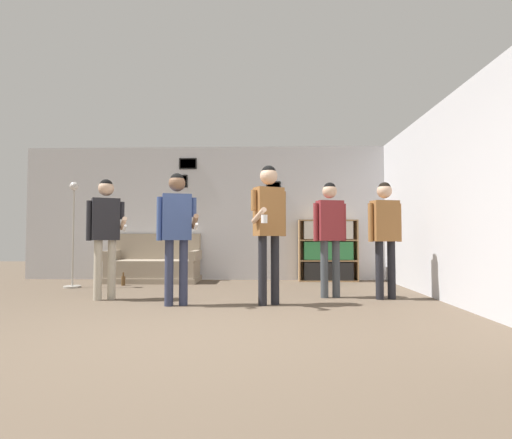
{
  "coord_description": "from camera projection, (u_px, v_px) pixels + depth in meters",
  "views": [
    {
      "loc": [
        0.72,
        -3.64,
        0.88
      ],
      "look_at": [
        0.54,
        2.2,
        1.12
      ],
      "focal_mm": 28.0,
      "sensor_mm": 36.0,
      "label": 1
    }
  ],
  "objects": [
    {
      "name": "ground_plane",
      "position": [
        189.0,
        333.0,
        3.62
      ],
      "size": [
        20.0,
        20.0,
        0.0
      ],
      "primitive_type": "plane",
      "color": "brown"
    },
    {
      "name": "person_spectator_near_bookshelf",
      "position": [
        330.0,
        227.0,
        5.74
      ],
      "size": [
        0.49,
        0.28,
        1.65
      ],
      "color": "#3D4247",
      "rests_on": "ground_plane"
    },
    {
      "name": "person_player_foreground_center",
      "position": [
        177.0,
        224.0,
        5.08
      ],
      "size": [
        0.56,
        0.42,
        1.68
      ],
      "color": "#2D334C",
      "rests_on": "ground_plane"
    },
    {
      "name": "drinking_cup",
      "position": [
        339.0,
        218.0,
        7.82
      ],
      "size": [
        0.07,
        0.07,
        0.09
      ],
      "color": "blue",
      "rests_on": "bookshelf"
    },
    {
      "name": "bookshelf",
      "position": [
        328.0,
        251.0,
        7.8
      ],
      "size": [
        1.14,
        0.3,
        1.2
      ],
      "color": "#A87F51",
      "rests_on": "ground_plane"
    },
    {
      "name": "person_watcher_holding_cup",
      "position": [
        269.0,
        218.0,
        5.12
      ],
      "size": [
        0.45,
        0.57,
        1.79
      ],
      "color": "black",
      "rests_on": "ground_plane"
    },
    {
      "name": "person_player_foreground_left",
      "position": [
        106.0,
        225.0,
        5.54
      ],
      "size": [
        0.59,
        0.38,
        1.67
      ],
      "color": "#B7AD99",
      "rests_on": "ground_plane"
    },
    {
      "name": "wall_right",
      "position": [
        431.0,
        204.0,
        5.78
      ],
      "size": [
        0.06,
        6.81,
        2.7
      ],
      "color": "silver",
      "rests_on": "ground_plane"
    },
    {
      "name": "floor_lamp",
      "position": [
        73.0,
        231.0,
        6.84
      ],
      "size": [
        0.28,
        0.28,
        1.81
      ],
      "color": "#ADA89E",
      "rests_on": "ground_plane"
    },
    {
      "name": "bottle_on_floor",
      "position": [
        123.0,
        280.0,
        7.09
      ],
      "size": [
        0.07,
        0.07,
        0.23
      ],
      "color": "brown",
      "rests_on": "ground_plane"
    },
    {
      "name": "couch",
      "position": [
        154.0,
        266.0,
        7.7
      ],
      "size": [
        1.73,
        0.8,
        0.93
      ],
      "color": "gray",
      "rests_on": "ground_plane"
    },
    {
      "name": "wall_back",
      "position": [
        233.0,
        213.0,
        8.11
      ],
      "size": [
        8.52,
        0.08,
        2.7
      ],
      "color": "silver",
      "rests_on": "ground_plane"
    },
    {
      "name": "person_spectator_far_right",
      "position": [
        385.0,
        227.0,
        5.59
      ],
      "size": [
        0.49,
        0.27,
        1.64
      ],
      "color": "black",
      "rests_on": "ground_plane"
    }
  ]
}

